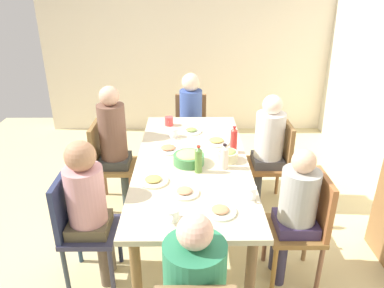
{
  "coord_description": "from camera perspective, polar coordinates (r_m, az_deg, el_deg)",
  "views": [
    {
      "loc": [
        2.78,
        -0.03,
        2.19
      ],
      "look_at": [
        0.0,
        0.0,
        0.93
      ],
      "focal_mm": 34.16,
      "sensor_mm": 36.0,
      "label": 1
    }
  ],
  "objects": [
    {
      "name": "bowl_1",
      "position": [
        3.11,
        5.55,
        -1.72
      ],
      "size": [
        0.18,
        0.18,
        0.1
      ],
      "color": "beige",
      "rests_on": "dining_table"
    },
    {
      "name": "ground_plane",
      "position": [
        3.54,
        0.0,
        -13.82
      ],
      "size": [
        6.35,
        6.35,
        0.0
      ],
      "primitive_type": "plane",
      "color": "#CEBE88"
    },
    {
      "name": "person_5",
      "position": [
        2.06,
        0.41,
        -21.52
      ],
      "size": [
        0.33,
        0.33,
        1.17
      ],
      "color": "#393F42",
      "rests_on": "ground_plane"
    },
    {
      "name": "person_3",
      "position": [
        2.83,
        15.9,
        -9.25
      ],
      "size": [
        0.3,
        0.3,
        1.12
      ],
      "color": "#312D46",
      "rests_on": "ground_plane"
    },
    {
      "name": "cup_1",
      "position": [
        3.85,
        -3.63,
        3.57
      ],
      "size": [
        0.12,
        0.09,
        0.09
      ],
      "color": "#CF4242",
      "rests_on": "dining_table"
    },
    {
      "name": "plate_5",
      "position": [
        2.8,
        -6.06,
        -5.66
      ],
      "size": [
        0.23,
        0.23,
        0.04
      ],
      "color": "#EDE3C2",
      "rests_on": "dining_table"
    },
    {
      "name": "bottle_2",
      "position": [
        2.88,
        1.02,
        -2.47
      ],
      "size": [
        0.06,
        0.06,
        0.23
      ],
      "color": "#568135",
      "rests_on": "dining_table"
    },
    {
      "name": "chair_3",
      "position": [
        2.94,
        17.34,
        -11.64
      ],
      "size": [
        0.4,
        0.4,
        0.9
      ],
      "color": "brown",
      "rests_on": "ground_plane"
    },
    {
      "name": "person_0",
      "position": [
        3.68,
        -12.03,
        0.82
      ],
      "size": [
        0.3,
        0.3,
        1.28
      ],
      "color": "#393E38",
      "rests_on": "ground_plane"
    },
    {
      "name": "chair_1",
      "position": [
        4.54,
        -0.18,
        2.69
      ],
      "size": [
        0.4,
        0.4,
        0.9
      ],
      "color": "olive",
      "rests_on": "ground_plane"
    },
    {
      "name": "plate_4",
      "position": [
        2.46,
        4.43,
        -10.37
      ],
      "size": [
        0.21,
        0.21,
        0.04
      ],
      "color": "white",
      "rests_on": "dining_table"
    },
    {
      "name": "plate_0",
      "position": [
        2.65,
        -1.18,
        -7.49
      ],
      "size": [
        0.21,
        0.21,
        0.04
      ],
      "color": "silver",
      "rests_on": "dining_table"
    },
    {
      "name": "wall_left",
      "position": [
        5.56,
        -0.29,
        15.17
      ],
      "size": [
        0.12,
        4.34,
        2.6
      ],
      "primitive_type": "cube",
      "color": "beige",
      "rests_on": "ground_plane"
    },
    {
      "name": "person_4",
      "position": [
        3.71,
        11.77,
        0.34
      ],
      "size": [
        0.3,
        0.3,
        1.19
      ],
      "color": "#3C3F46",
      "rests_on": "ground_plane"
    },
    {
      "name": "plate_1",
      "position": [
        3.3,
        -3.75,
        -0.74
      ],
      "size": [
        0.24,
        0.24,
        0.04
      ],
      "color": "white",
      "rests_on": "dining_table"
    },
    {
      "name": "cup_0",
      "position": [
        2.61,
        9.13,
        -7.5
      ],
      "size": [
        0.12,
        0.08,
        0.09
      ],
      "color": "white",
      "rests_on": "dining_table"
    },
    {
      "name": "person_1",
      "position": [
        4.38,
        -0.18,
        4.77
      ],
      "size": [
        0.3,
        0.3,
        1.2
      ],
      "color": "brown",
      "rests_on": "ground_plane"
    },
    {
      "name": "chair_4",
      "position": [
        3.82,
        12.86,
        -2.37
      ],
      "size": [
        0.4,
        0.4,
        0.9
      ],
      "color": "brown",
      "rests_on": "ground_plane"
    },
    {
      "name": "bottle_0",
      "position": [
        3.23,
        6.54,
        0.6
      ],
      "size": [
        0.06,
        0.06,
        0.25
      ],
      "color": "red",
      "rests_on": "dining_table"
    },
    {
      "name": "plate_2",
      "position": [
        3.45,
        3.83,
        0.44
      ],
      "size": [
        0.25,
        0.25,
        0.04
      ],
      "color": "silver",
      "rests_on": "dining_table"
    },
    {
      "name": "dining_table",
      "position": [
        3.16,
        0.0,
        -3.8
      ],
      "size": [
        2.12,
        0.95,
        0.78
      ],
      "color": "beige",
      "rests_on": "ground_plane"
    },
    {
      "name": "cup_2",
      "position": [
        2.37,
        -3.11,
        -10.96
      ],
      "size": [
        0.13,
        0.09,
        0.08
      ],
      "color": "white",
      "rests_on": "dining_table"
    },
    {
      "name": "chair_0",
      "position": [
        3.8,
        -13.07,
        -2.48
      ],
      "size": [
        0.4,
        0.4,
        0.9
      ],
      "color": "olive",
      "rests_on": "ground_plane"
    },
    {
      "name": "cup_3",
      "position": [
        3.56,
        -2.91,
        1.77
      ],
      "size": [
        0.12,
        0.09,
        0.09
      ],
      "color": "white",
      "rests_on": "dining_table"
    },
    {
      "name": "plate_3",
      "position": [
        3.68,
        -0.05,
        2.07
      ],
      "size": [
        0.2,
        0.2,
        0.04
      ],
      "color": "silver",
      "rests_on": "dining_table"
    },
    {
      "name": "chair_2",
      "position": [
        2.93,
        -17.23,
        -11.85
      ],
      "size": [
        0.4,
        0.4,
        0.9
      ],
      "color": "#32334D",
      "rests_on": "ground_plane"
    },
    {
      "name": "bowl_0",
      "position": [
        3.04,
        -0.51,
        -2.2
      ],
      "size": [
        0.26,
        0.26,
        0.1
      ],
      "color": "#438349",
      "rests_on": "dining_table"
    },
    {
      "name": "person_2",
      "position": [
        2.79,
        -15.93,
        -8.53
      ],
      "size": [
        0.3,
        0.3,
        1.19
      ],
      "color": "brown",
      "rests_on": "ground_plane"
    },
    {
      "name": "bottle_1",
      "position": [
        2.96,
        5.09,
        -2.03
      ],
      "size": [
        0.06,
        0.06,
        0.22
      ],
      "color": "beige",
      "rests_on": "dining_table"
    }
  ]
}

